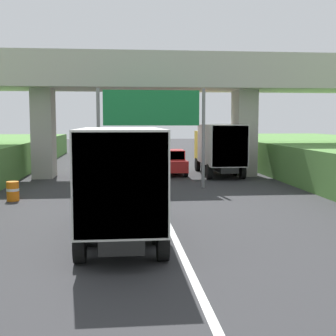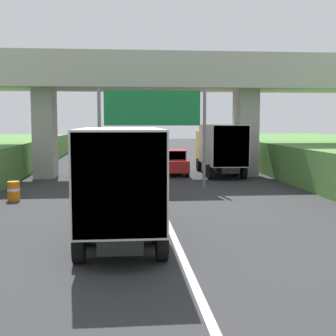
{
  "view_description": "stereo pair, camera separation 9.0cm",
  "coord_description": "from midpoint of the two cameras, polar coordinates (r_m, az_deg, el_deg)",
  "views": [
    {
      "loc": [
        -1.63,
        1.61,
        3.63
      ],
      "look_at": [
        0.0,
        17.86,
        2.0
      ],
      "focal_mm": 49.81,
      "sensor_mm": 36.0,
      "label": 1
    },
    {
      "loc": [
        -1.54,
        1.6,
        3.63
      ],
      "look_at": [
        0.0,
        17.86,
        2.0
      ],
      "focal_mm": 49.81,
      "sensor_mm": 36.0,
      "label": 2
    }
  ],
  "objects": [
    {
      "name": "car_red",
      "position": [
        31.82,
        0.7,
        0.7
      ],
      "size": [
        1.86,
        4.1,
        1.72
      ],
      "color": "red",
      "rests_on": "ground"
    },
    {
      "name": "truck_silver",
      "position": [
        14.26,
        -5.63,
        -1.16
      ],
      "size": [
        2.44,
        7.3,
        3.44
      ],
      "color": "black",
      "rests_on": "ground"
    },
    {
      "name": "overpass_bridge",
      "position": [
        31.0,
        -2.5,
        10.06
      ],
      "size": [
        40.0,
        4.8,
        7.92
      ],
      "color": "#ADA89E",
      "rests_on": "ground"
    },
    {
      "name": "truck_yellow",
      "position": [
        31.73,
        6.44,
        2.6
      ],
      "size": [
        2.44,
        7.3,
        3.44
      ],
      "color": "black",
      "rests_on": "ground"
    },
    {
      "name": "lane_centre_stripe",
      "position": [
        24.7,
        -1.67,
        -2.75
      ],
      "size": [
        0.2,
        91.97,
        0.01
      ],
      "primitive_type": "cube",
      "color": "white",
      "rests_on": "ground"
    },
    {
      "name": "construction_barrel_3",
      "position": [
        22.53,
        -18.26,
        -2.68
      ],
      "size": [
        0.57,
        0.57,
        0.9
      ],
      "color": "orange",
      "rests_on": "ground"
    },
    {
      "name": "car_black",
      "position": [
        21.8,
        -5.73,
        -1.64
      ],
      "size": [
        1.86,
        4.1,
        1.72
      ],
      "color": "black",
      "rests_on": "ground"
    },
    {
      "name": "overhead_highway_sign",
      "position": [
        25.28,
        -1.82,
        6.56
      ],
      "size": [
        5.88,
        0.18,
        5.42
      ],
      "color": "slate",
      "rests_on": "ground"
    }
  ]
}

